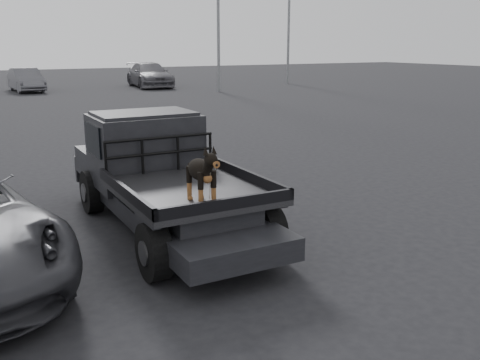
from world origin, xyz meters
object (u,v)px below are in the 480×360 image
flatbed_ute (167,202)px  dog (201,175)px  distant_car_b (150,75)px  distant_car_a (26,80)px

flatbed_ute → dog: bearing=-95.0°
flatbed_ute → distant_car_b: 29.56m
distant_car_a → distant_car_b: 7.97m
dog → distant_car_b: (9.73, 29.63, -0.47)m
distant_car_a → flatbed_ute: bearing=-97.2°
flatbed_ute → distant_car_a: 28.22m
flatbed_ute → distant_car_b: distant_car_b is taller
dog → flatbed_ute: bearing=85.0°
flatbed_ute → dog: dog is taller
flatbed_ute → distant_car_b: bearing=71.1°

